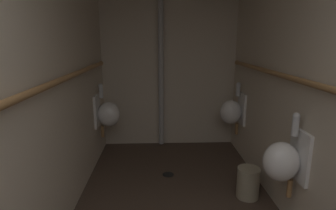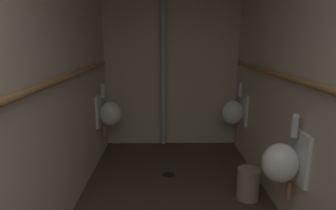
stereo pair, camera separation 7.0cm
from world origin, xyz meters
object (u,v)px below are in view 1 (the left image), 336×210
Objects in this scene: urinal_right_mid at (284,160)px; standpipe_back_wall at (161,66)px; floor_drain at (168,174)px; urinal_left_mid at (107,113)px; urinal_right_far at (232,111)px; waste_bin at (248,183)px.

standpipe_back_wall is (-1.00, 2.03, 0.61)m from urinal_right_mid.
standpipe_back_wall reaches higher than floor_drain.
floor_drain is (0.82, -0.53, -0.66)m from urinal_left_mid.
urinal_left_mid is 1.75m from urinal_right_far.
urinal_left_mid is 0.30× the size of standpipe_back_wall.
standpipe_back_wall is at bearing 116.13° from urinal_right_mid.
urinal_left_mid is 2.29× the size of waste_bin.
standpipe_back_wall is at bearing 157.07° from urinal_right_far.
urinal_right_far is 5.39× the size of floor_drain.
urinal_right_mid is 2.29× the size of waste_bin.
urinal_left_mid is at bearing -178.52° from urinal_right_far.
standpipe_back_wall is (0.75, 0.47, 0.61)m from urinal_left_mid.
urinal_right_far is 1.21m from waste_bin.
floor_drain is at bearing -148.15° from urinal_right_far.
urinal_right_mid is at bearing -79.05° from waste_bin.
urinal_right_mid is (1.75, -1.57, 0.00)m from urinal_left_mid.
standpipe_back_wall is at bearing 32.02° from urinal_left_mid.
floor_drain is at bearing 147.80° from waste_bin.
urinal_left_mid is 1.17m from floor_drain.
floor_drain is at bearing 131.86° from urinal_right_mid.
urinal_right_mid is at bearing -41.92° from urinal_left_mid.
urinal_right_mid is at bearing -90.00° from urinal_right_far.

